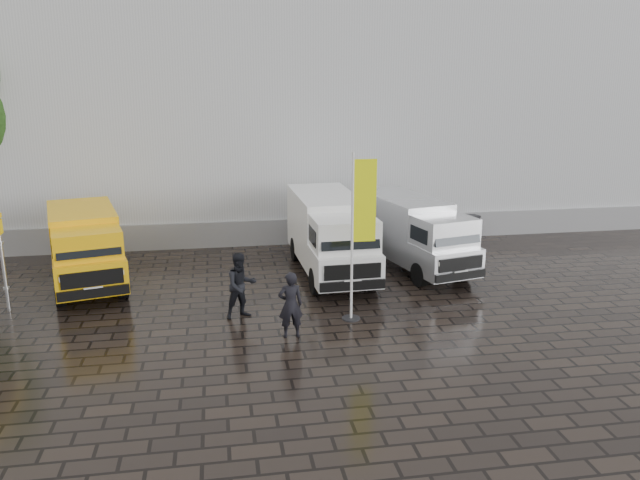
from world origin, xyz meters
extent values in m
plane|color=black|center=(0.00, 0.00, 0.00)|extent=(120.00, 120.00, 0.00)
cube|color=silver|center=(2.00, 16.00, 6.00)|extent=(44.00, 16.00, 12.00)
cube|color=gray|center=(2.00, 7.95, 0.50)|extent=(44.00, 0.15, 1.00)
cylinder|color=silver|center=(-9.72, 2.14, 1.32)|extent=(0.10, 0.10, 2.65)
cylinder|color=black|center=(-0.30, -0.09, 0.02)|extent=(0.50, 0.50, 0.04)
cylinder|color=white|center=(-0.30, -0.09, 2.27)|extent=(0.07, 0.07, 4.55)
cube|color=#F3FF0D|center=(0.03, -0.09, 3.28)|extent=(0.60, 0.03, 2.18)
cube|color=black|center=(6.30, 7.58, 0.49)|extent=(0.63, 0.63, 0.98)
imported|color=black|center=(-2.07, -0.99, 0.86)|extent=(0.65, 0.45, 1.72)
imported|color=black|center=(-3.23, 0.55, 0.91)|extent=(1.08, 0.96, 1.83)
camera|label=1|loc=(-3.76, -15.63, 6.46)|focal=35.00mm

